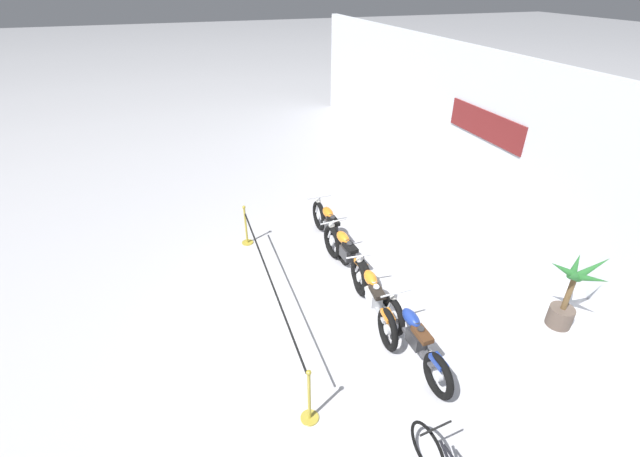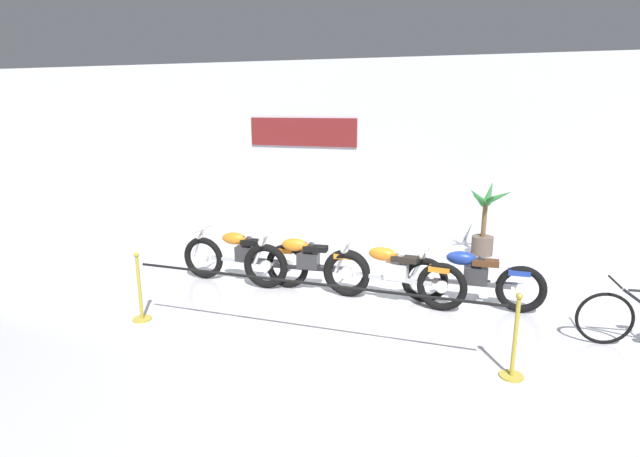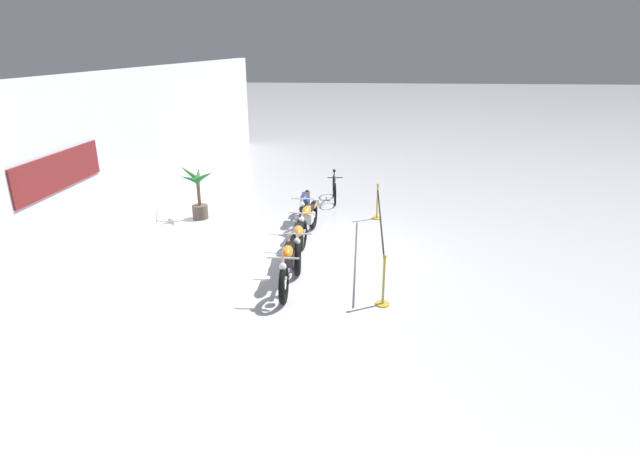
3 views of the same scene
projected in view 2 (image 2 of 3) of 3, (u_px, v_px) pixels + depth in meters
name	position (u px, v px, depth m)	size (l,w,h in m)	color
ground_plane	(339.00, 309.00, 7.83)	(120.00, 120.00, 0.00)	silver
back_wall	(398.00, 149.00, 12.06)	(28.00, 0.29, 4.20)	silver
motorcycle_orange_0	(244.00, 257.00, 8.90)	(2.43, 0.62, 0.97)	black
motorcycle_orange_1	(305.00, 264.00, 8.48)	(2.23, 0.62, 0.98)	black
motorcycle_orange_2	(393.00, 274.00, 7.97)	(2.33, 0.62, 0.97)	black
motorcycle_blue_3	(471.00, 279.00, 7.81)	(2.21, 0.62, 0.95)	black
potted_palm_left_of_row	(484.00, 222.00, 10.56)	(0.98, 1.00, 1.59)	brown
stanchion_far_left	(229.00, 289.00, 6.84)	(5.21, 0.28, 1.05)	gold
stanchion_mid_left	(514.00, 349.00, 5.79)	(0.28, 0.28, 1.05)	gold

